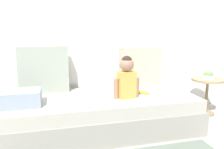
# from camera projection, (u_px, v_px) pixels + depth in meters

# --- Properties ---
(ground_plane) EXTENTS (12.00, 12.00, 0.00)m
(ground_plane) POSITION_uv_depth(u_px,v_px,m) (101.00, 130.00, 2.70)
(ground_plane) COLOR #B2ADA3
(back_wall) EXTENTS (5.44, 0.10, 2.23)m
(back_wall) POSITION_uv_depth(u_px,v_px,m) (91.00, 33.00, 3.04)
(back_wall) COLOR white
(back_wall) RESTS_ON ground
(couch) EXTENTS (2.24, 0.90, 0.41)m
(couch) POSITION_uv_depth(u_px,v_px,m) (100.00, 114.00, 2.66)
(couch) COLOR #9C978F
(couch) RESTS_ON ground
(throw_pillow_left) EXTENTS (0.58, 0.16, 0.56)m
(throw_pillow_left) POSITION_uv_depth(u_px,v_px,m) (44.00, 70.00, 2.75)
(throw_pillow_left) COLOR #99A393
(throw_pillow_left) RESTS_ON couch
(throw_pillow_right) EXTENTS (0.55, 0.16, 0.53)m
(throw_pillow_right) POSITION_uv_depth(u_px,v_px,m) (140.00, 67.00, 3.05)
(throw_pillow_right) COLOR #C1B29E
(throw_pillow_right) RESTS_ON couch
(toddler) EXTENTS (0.30, 0.16, 0.47)m
(toddler) POSITION_uv_depth(u_px,v_px,m) (127.00, 77.00, 2.54)
(toddler) COLOR gold
(toddler) RESTS_ON couch
(banana) EXTENTS (0.15, 0.15, 0.04)m
(banana) POSITION_uv_depth(u_px,v_px,m) (143.00, 92.00, 2.72)
(banana) COLOR yellow
(banana) RESTS_ON couch
(folded_blanket) EXTENTS (0.40, 0.28, 0.16)m
(folded_blanket) POSITION_uv_depth(u_px,v_px,m) (20.00, 98.00, 2.29)
(folded_blanket) COLOR #8E9EB2
(folded_blanket) RESTS_ON couch
(side_table) EXTENTS (0.43, 0.43, 0.51)m
(side_table) POSITION_uv_depth(u_px,v_px,m) (207.00, 87.00, 3.16)
(side_table) COLOR tan
(side_table) RESTS_ON ground
(fruit_bowl) EXTENTS (0.19, 0.19, 0.10)m
(fruit_bowl) POSITION_uv_depth(u_px,v_px,m) (208.00, 76.00, 3.13)
(fruit_bowl) COLOR silver
(fruit_bowl) RESTS_ON side_table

